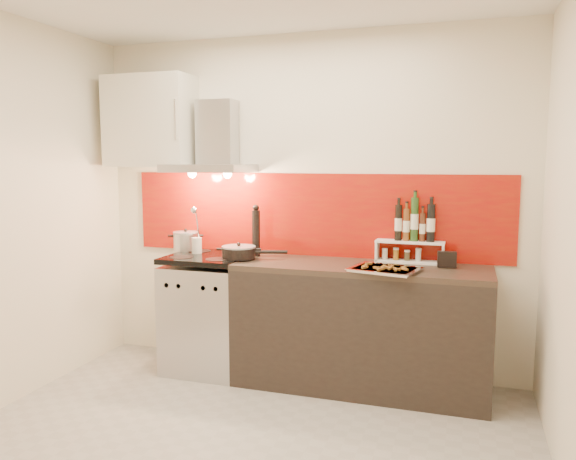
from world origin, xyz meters
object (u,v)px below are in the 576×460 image
(range_stove, at_px, (209,314))
(pepper_mill, at_px, (256,231))
(stock_pot, at_px, (186,241))
(baking_tray, at_px, (385,269))
(saute_pan, at_px, (240,252))
(counter, at_px, (360,326))

(range_stove, bearing_deg, pepper_mill, 20.51)
(range_stove, bearing_deg, stock_pot, 148.87)
(range_stove, xyz_separation_m, stock_pot, (-0.28, 0.17, 0.55))
(pepper_mill, xyz_separation_m, baking_tray, (1.04, -0.31, -0.18))
(saute_pan, relative_size, pepper_mill, 1.20)
(range_stove, xyz_separation_m, saute_pan, (0.29, -0.05, 0.51))
(counter, height_order, stock_pot, stock_pot)
(counter, bearing_deg, pepper_mill, 171.56)
(pepper_mill, bearing_deg, counter, -8.44)
(counter, relative_size, saute_pan, 3.72)
(counter, bearing_deg, range_stove, -179.77)
(stock_pot, bearing_deg, baking_tray, -11.68)
(counter, xyz_separation_m, pepper_mill, (-0.85, 0.13, 0.64))
(stock_pot, distance_m, pepper_mill, 0.64)
(saute_pan, bearing_deg, pepper_mill, 70.52)
(counter, relative_size, baking_tray, 3.58)
(range_stove, distance_m, counter, 1.20)
(saute_pan, distance_m, baking_tray, 1.11)
(range_stove, xyz_separation_m, baking_tray, (1.39, -0.18, 0.47))
(pepper_mill, bearing_deg, range_stove, -159.49)
(counter, distance_m, pepper_mill, 1.07)
(range_stove, bearing_deg, baking_tray, -7.23)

